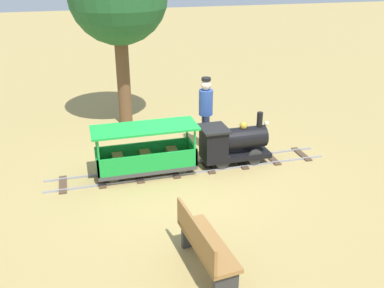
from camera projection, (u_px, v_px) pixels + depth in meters
The scene contains 6 objects.
ground_plane at pixel (176, 171), 8.47m from camera, with size 60.00×60.00×0.00m, color #A38C51.
track at pixel (191, 168), 8.54m from camera, with size 0.67×5.70×0.04m.
locomotive at pixel (232, 142), 8.57m from camera, with size 0.63×1.45×1.03m.
passenger_car at pixel (146, 155), 8.15m from camera, with size 0.73×2.00×0.97m.
conductor_person at pixel (206, 108), 9.10m from camera, with size 0.30×0.30×1.62m.
park_bench at pixel (204, 245), 5.61m from camera, with size 1.33×0.52×0.82m.
Camera 1 is at (7.34, -1.73, 3.91)m, focal length 39.55 mm.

